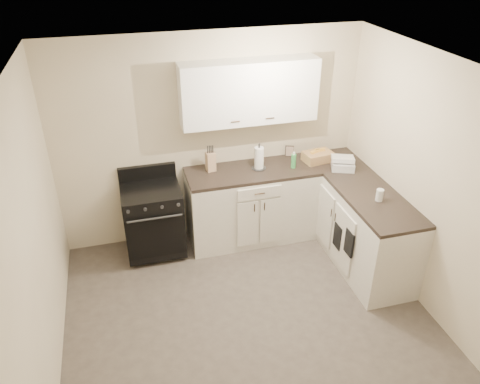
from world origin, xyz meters
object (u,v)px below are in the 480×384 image
object	(u,v)px
knife_block	(211,162)
wicker_basket	(318,157)
stove	(154,220)
countertop_grill	(343,165)
paper_towel	(259,158)

from	to	relation	value
knife_block	wicker_basket	size ratio (longest dim) A/B	0.66
stove	countertop_grill	xyz separation A→B (m)	(2.24, -0.22, 0.53)
stove	wicker_basket	bearing A→B (deg)	1.42
stove	paper_towel	xyz separation A→B (m)	(1.29, 0.05, 0.61)
paper_towel	countertop_grill	distance (m)	0.99
stove	knife_block	bearing A→B (deg)	11.15
paper_towel	wicker_basket	size ratio (longest dim) A/B	0.78
knife_block	countertop_grill	size ratio (longest dim) A/B	0.88
stove	countertop_grill	world-z (taller)	countertop_grill
paper_towel	knife_block	bearing A→B (deg)	170.26
knife_block	paper_towel	xyz separation A→B (m)	(0.56, -0.10, 0.02)
countertop_grill	wicker_basket	bearing A→B (deg)	148.65
countertop_grill	stove	bearing A→B (deg)	-163.82
stove	wicker_basket	distance (m)	2.11
knife_block	countertop_grill	bearing A→B (deg)	-22.22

